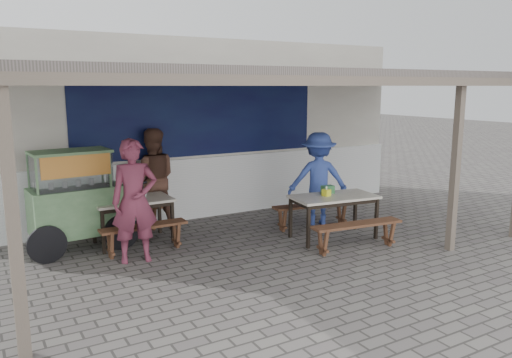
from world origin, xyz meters
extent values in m
plane|color=#625E59|center=(0.00, 0.00, 0.00)|extent=(60.00, 60.00, 0.00)
cube|color=silver|center=(0.00, 3.60, 1.75)|extent=(9.00, 1.20, 3.50)
cube|color=white|center=(0.00, 2.97, 0.60)|extent=(9.00, 0.10, 1.20)
cube|color=#0D1B40|center=(-0.20, 2.98, 2.05)|extent=(5.00, 0.03, 1.60)
cube|color=#605652|center=(0.00, 1.00, 2.75)|extent=(9.00, 4.20, 0.12)
cube|color=#65564C|center=(0.00, -1.05, 2.65)|extent=(9.00, 0.12, 0.12)
cube|color=#65564C|center=(-3.90, -1.00, 1.35)|extent=(0.12, 0.12, 2.70)
cube|color=#65564C|center=(2.35, -0.90, 1.35)|extent=(0.11, 0.11, 2.70)
cube|color=silver|center=(-1.93, 2.01, 0.73)|extent=(1.26, 0.76, 0.04)
cube|color=black|center=(-1.93, 2.01, 0.67)|extent=(1.16, 0.66, 0.06)
cube|color=black|center=(-2.50, 1.69, 0.35)|extent=(0.05, 0.05, 0.71)
cube|color=black|center=(-1.36, 1.69, 0.35)|extent=(0.05, 0.05, 0.71)
cube|color=black|center=(-2.50, 2.33, 0.35)|extent=(0.05, 0.05, 0.71)
cube|color=black|center=(-1.36, 2.33, 0.35)|extent=(0.05, 0.05, 0.71)
cube|color=brown|center=(-1.93, 1.42, 0.43)|extent=(1.36, 0.28, 0.04)
cube|color=brown|center=(-2.46, 1.42, 0.21)|extent=(0.05, 0.28, 0.41)
cube|color=brown|center=(-1.40, 1.42, 0.21)|extent=(0.05, 0.28, 0.41)
cube|color=brown|center=(-1.93, 2.59, 0.43)|extent=(1.36, 0.28, 0.04)
cube|color=brown|center=(-2.46, 2.59, 0.21)|extent=(0.05, 0.28, 0.41)
cube|color=brown|center=(-1.40, 2.59, 0.21)|extent=(0.05, 0.28, 0.41)
cube|color=silver|center=(1.12, 0.54, 0.73)|extent=(1.53, 0.93, 0.04)
cube|color=black|center=(1.12, 0.54, 0.67)|extent=(1.42, 0.82, 0.06)
cube|color=black|center=(0.43, 0.30, 0.35)|extent=(0.05, 0.05, 0.71)
cube|color=black|center=(1.74, 0.14, 0.35)|extent=(0.05, 0.05, 0.71)
cube|color=black|center=(0.51, 0.93, 0.35)|extent=(0.05, 0.05, 0.71)
cube|color=black|center=(1.82, 0.77, 0.35)|extent=(0.05, 0.05, 0.71)
cube|color=brown|center=(1.03, -0.17, 0.43)|extent=(1.57, 0.47, 0.04)
cube|color=brown|center=(0.42, -0.09, 0.21)|extent=(0.08, 0.28, 0.41)
cube|color=brown|center=(1.65, -0.25, 0.21)|extent=(0.08, 0.28, 0.41)
cube|color=brown|center=(1.21, 1.24, 0.43)|extent=(1.57, 0.47, 0.04)
cube|color=brown|center=(0.60, 1.32, 0.21)|extent=(0.08, 0.28, 0.41)
cube|color=brown|center=(1.83, 1.17, 0.21)|extent=(0.08, 0.28, 0.41)
cube|color=#6B9463|center=(-2.79, 2.10, 0.67)|extent=(1.44, 0.82, 0.72)
cube|color=#6B9463|center=(-2.79, 2.10, 0.29)|extent=(1.38, 0.78, 0.05)
cylinder|color=black|center=(-3.32, 1.67, 0.29)|extent=(0.58, 0.10, 0.57)
cylinder|color=black|center=(-2.19, 1.76, 0.29)|extent=(0.58, 0.10, 0.57)
cube|color=silver|center=(-2.84, 2.10, 1.31)|extent=(1.17, 0.70, 0.56)
cube|color=#6B9463|center=(-2.84, 2.10, 1.59)|extent=(1.22, 0.75, 0.04)
cube|color=#C9592F|center=(-2.81, 1.77, 1.40)|extent=(1.02, 0.10, 0.33)
cylinder|color=black|center=(-1.97, 2.17, 0.97)|extent=(0.72, 0.10, 0.04)
imported|color=brown|center=(-2.14, 1.12, 0.92)|extent=(0.74, 0.55, 1.84)
imported|color=#533327|center=(-1.32, 2.75, 0.92)|extent=(1.06, 0.92, 1.84)
imported|color=#344BA1|center=(1.46, 1.42, 0.87)|extent=(1.30, 1.12, 1.75)
cube|color=yellow|center=(1.00, 0.59, 0.81)|extent=(0.13, 0.13, 0.11)
cube|color=#32703D|center=(1.15, 0.74, 0.82)|extent=(0.22, 0.15, 0.14)
cylinder|color=silver|center=(-1.71, 2.06, 0.80)|extent=(0.09, 0.09, 0.10)
imported|color=white|center=(-2.15, 2.15, 0.77)|extent=(0.17, 0.17, 0.04)
camera|label=1|loc=(-4.20, -5.96, 2.58)|focal=35.00mm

